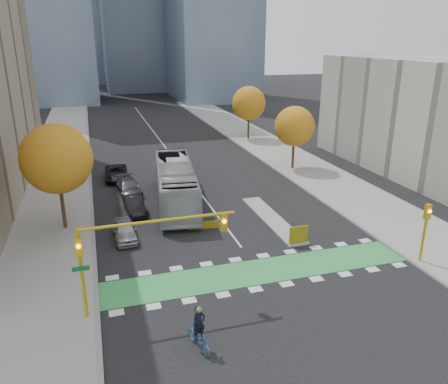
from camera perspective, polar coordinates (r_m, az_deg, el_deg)
ground at (r=27.01m, az=5.86°, el=-11.77°), size 300.00×300.00×0.00m
sidewalk_west at (r=43.67m, az=-21.57°, el=-0.53°), size 7.00×120.00×0.15m
sidewalk_east at (r=49.08m, az=11.49°, el=2.57°), size 7.00×120.00×0.15m
curb_west at (r=43.47m, az=-16.99°, el=-0.09°), size 0.30×120.00×0.16m
curb_east at (r=47.56m, az=7.77°, el=2.25°), size 0.30×120.00×0.16m
bike_crossing at (r=28.20m, az=4.67°, el=-10.27°), size 20.00×3.00×0.01m
centre_line at (r=63.45m, az=-8.19°, el=6.49°), size 0.15×70.00×0.01m
bike_lane_paint at (r=55.66m, az=1.15°, el=4.87°), size 2.50×50.00×0.01m
median_island at (r=35.79m, az=6.26°, el=-3.52°), size 1.60×10.00×0.16m
hazard_board at (r=31.53m, az=9.72°, el=-5.53°), size 1.40×0.12×1.30m
tree_west at (r=34.33m, az=-21.02°, el=4.06°), size 5.20×5.20×8.22m
tree_east_near at (r=49.01m, az=9.20°, el=8.46°), size 4.40×4.40×7.08m
tree_east_far at (r=63.69m, az=3.27°, el=11.49°), size 4.80×4.80×7.65m
traffic_signal_west at (r=22.97m, az=-11.98°, el=-6.58°), size 8.53×0.56×5.20m
traffic_signal_east at (r=30.75m, az=24.84°, el=-3.87°), size 0.35×0.43×4.10m
cyclist at (r=21.63m, az=-3.26°, el=-18.12°), size 1.20×2.11×2.30m
bus at (r=38.76m, az=-6.34°, el=1.14°), size 4.85×13.78×3.76m
parked_car_a at (r=32.87m, az=-12.82°, el=-4.91°), size 1.69×4.01×1.36m
parked_car_b at (r=37.56m, az=-11.62°, el=-1.69°), size 1.69×4.24×1.37m
parked_car_c at (r=42.27m, az=-12.32°, el=0.65°), size 2.31×4.87×1.37m
parked_car_d at (r=46.98m, az=-13.88°, el=2.44°), size 2.50×5.14×1.41m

